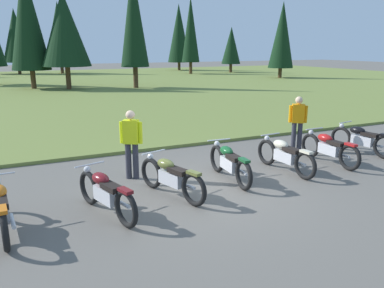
# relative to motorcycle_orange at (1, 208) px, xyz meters

# --- Properties ---
(ground_plane) EXTENTS (140.00, 140.00, 0.00)m
(ground_plane) POSITION_rel_motorcycle_orange_xyz_m (4.06, 0.41, -0.44)
(ground_plane) COLOR #605B54
(grass_moorland) EXTENTS (80.00, 44.00, 0.10)m
(grass_moorland) POSITION_rel_motorcycle_orange_xyz_m (4.06, 25.96, -0.39)
(grass_moorland) COLOR olive
(grass_moorland) RESTS_ON ground
(forest_treeline) EXTENTS (45.28, 24.23, 8.88)m
(forest_treeline) POSITION_rel_motorcycle_orange_xyz_m (2.32, 33.43, 4.19)
(forest_treeline) COLOR #47331E
(forest_treeline) RESTS_ON ground
(motorcycle_orange) EXTENTS (0.62, 2.10, 0.88)m
(motorcycle_orange) POSITION_rel_motorcycle_orange_xyz_m (0.00, 0.00, 0.00)
(motorcycle_orange) COLOR black
(motorcycle_orange) RESTS_ON ground
(motorcycle_maroon) EXTENTS (0.81, 2.04, 0.88)m
(motorcycle_maroon) POSITION_rel_motorcycle_orange_xyz_m (1.77, -0.05, 0.00)
(motorcycle_maroon) COLOR black
(motorcycle_maroon) RESTS_ON ground
(motorcycle_olive) EXTENTS (0.85, 2.03, 0.88)m
(motorcycle_olive) POSITION_rel_motorcycle_orange_xyz_m (3.24, 0.30, 0.00)
(motorcycle_olive) COLOR black
(motorcycle_olive) RESTS_ON ground
(motorcycle_british_green) EXTENTS (0.62, 2.10, 0.88)m
(motorcycle_british_green) POSITION_rel_motorcycle_orange_xyz_m (4.89, 0.67, 0.00)
(motorcycle_british_green) COLOR black
(motorcycle_british_green) RESTS_ON ground
(motorcycle_cream) EXTENTS (0.62, 2.10, 0.88)m
(motorcycle_cream) POSITION_rel_motorcycle_orange_xyz_m (6.50, 0.63, 0.00)
(motorcycle_cream) COLOR black
(motorcycle_cream) RESTS_ON ground
(motorcycle_red) EXTENTS (0.62, 2.10, 0.88)m
(motorcycle_red) POSITION_rel_motorcycle_orange_xyz_m (8.04, 0.69, 0.00)
(motorcycle_red) COLOR black
(motorcycle_red) RESTS_ON ground
(motorcycle_black) EXTENTS (0.70, 2.08, 0.88)m
(motorcycle_black) POSITION_rel_motorcycle_orange_xyz_m (9.68, 1.04, 0.00)
(motorcycle_black) COLOR black
(motorcycle_black) RESTS_ON ground
(rider_checking_bike) EXTENTS (0.47, 0.38, 1.67)m
(rider_checking_bike) POSITION_rel_motorcycle_orange_xyz_m (8.12, 2.12, 0.51)
(rider_checking_bike) COLOR #2D2D38
(rider_checking_bike) RESTS_ON ground
(rider_with_back_turned) EXTENTS (0.48, 0.38, 1.67)m
(rider_with_back_turned) POSITION_rel_motorcycle_orange_xyz_m (2.82, 1.76, 0.51)
(rider_with_back_turned) COLOR #2D2D38
(rider_with_back_turned) RESTS_ON ground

